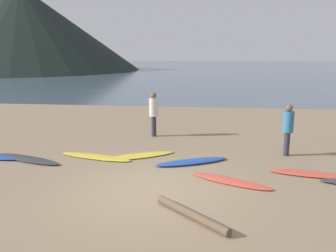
# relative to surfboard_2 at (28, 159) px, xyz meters

# --- Properties ---
(ground_plane) EXTENTS (120.00, 120.00, 0.20)m
(ground_plane) POSITION_rel_surfboard_2_xyz_m (4.13, 8.07, -0.15)
(ground_plane) COLOR #8C7559
(ground_plane) RESTS_ON ground
(ocean_water) EXTENTS (140.00, 100.00, 0.01)m
(ocean_water) POSITION_rel_surfboard_2_xyz_m (4.13, 61.10, -0.05)
(ocean_water) COLOR #475B6B
(ocean_water) RESTS_ON ground
(headland_hill) EXTENTS (40.49, 40.49, 14.38)m
(headland_hill) POSITION_rel_surfboard_2_xyz_m (-26.81, 49.99, 7.15)
(headland_hill) COLOR black
(headland_hill) RESTS_ON ground
(surfboard_2) EXTENTS (2.51, 1.28, 0.09)m
(surfboard_2) POSITION_rel_surfboard_2_xyz_m (0.00, 0.00, 0.00)
(surfboard_2) COLOR #333338
(surfboard_2) RESTS_ON ground
(surfboard_3) EXTENTS (2.52, 1.14, 0.07)m
(surfboard_3) POSITION_rel_surfboard_2_xyz_m (1.98, 0.50, -0.01)
(surfboard_3) COLOR yellow
(surfboard_3) RESTS_ON ground
(surfboard_4) EXTENTS (2.38, 1.64, 0.06)m
(surfboard_4) POSITION_rel_surfboard_2_xyz_m (3.32, 0.75, -0.01)
(surfboard_4) COLOR yellow
(surfboard_4) RESTS_ON ground
(surfboard_5) EXTENTS (2.28, 1.45, 0.10)m
(surfboard_5) POSITION_rel_surfboard_2_xyz_m (5.04, 0.29, 0.00)
(surfboard_5) COLOR #1E479E
(surfboard_5) RESTS_ON ground
(surfboard_6) EXTENTS (2.18, 1.42, 0.06)m
(surfboard_6) POSITION_rel_surfboard_2_xyz_m (6.11, -1.15, -0.01)
(surfboard_6) COLOR #D84C38
(surfboard_6) RESTS_ON ground
(surfboard_7) EXTENTS (2.17, 0.90, 0.07)m
(surfboard_7) POSITION_rel_surfboard_2_xyz_m (8.28, -0.38, -0.01)
(surfboard_7) COLOR #D84C38
(surfboard_7) RESTS_ON ground
(person_1) EXTENTS (0.35, 0.35, 1.74)m
(person_1) POSITION_rel_surfboard_2_xyz_m (3.40, 3.54, 0.98)
(person_1) COLOR #2D2D38
(person_1) RESTS_ON ground
(person_2) EXTENTS (0.34, 0.34, 1.67)m
(person_2) POSITION_rel_surfboard_2_xyz_m (8.04, 1.41, 0.94)
(person_2) COLOR #2D2D38
(person_2) RESTS_ON ground
(driftwood_log) EXTENTS (1.55, 1.46, 0.17)m
(driftwood_log) POSITION_rel_surfboard_2_xyz_m (5.18, -3.24, 0.04)
(driftwood_log) COLOR brown
(driftwood_log) RESTS_ON ground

